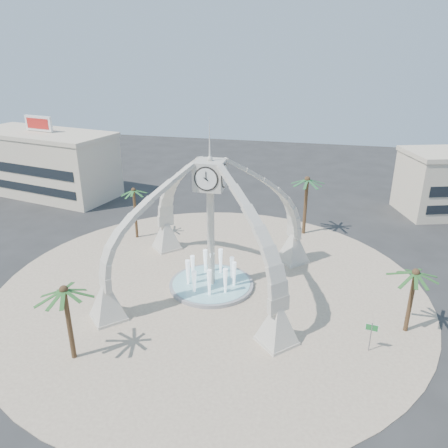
% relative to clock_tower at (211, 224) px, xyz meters
% --- Properties ---
extents(ground, '(140.00, 140.00, 0.00)m').
position_rel_clock_tower_xyz_m(ground, '(0.00, 0.00, -6.49)').
color(ground, '#282828').
rests_on(ground, ground).
extents(plaza, '(40.00, 40.00, 0.06)m').
position_rel_clock_tower_xyz_m(plaza, '(0.00, 0.00, -6.46)').
color(plaza, beige).
rests_on(plaza, ground).
extents(clock_tower, '(17.94, 17.94, 16.30)m').
position_rel_clock_tower_xyz_m(clock_tower, '(0.00, 0.00, 0.00)').
color(clock_tower, '#BBB4A7').
rests_on(clock_tower, ground).
extents(fountain, '(8.00, 8.00, 3.62)m').
position_rel_clock_tower_xyz_m(fountain, '(0.00, 0.00, -6.20)').
color(fountain, '#959598').
rests_on(fountain, ground).
extents(building_nw, '(23.75, 13.73, 11.90)m').
position_rel_clock_tower_xyz_m(building_nw, '(-32.00, 22.00, -1.66)').
color(building_nw, beige).
rests_on(building_nw, ground).
extents(palm_east, '(4.86, 4.86, 6.04)m').
position_rel_clock_tower_xyz_m(palm_east, '(17.02, -3.19, -1.23)').
color(palm_east, brown).
rests_on(palm_east, ground).
extents(palm_west, '(4.04, 4.04, 6.61)m').
position_rel_clock_tower_xyz_m(palm_west, '(-11.64, 9.18, -0.63)').
color(palm_west, brown).
rests_on(palm_west, ground).
extents(palm_north, '(5.01, 5.01, 7.72)m').
position_rel_clock_tower_xyz_m(palm_north, '(7.75, 14.96, 0.31)').
color(palm_north, brown).
rests_on(palm_north, ground).
extents(palm_south, '(4.83, 4.83, 6.49)m').
position_rel_clock_tower_xyz_m(palm_south, '(-7.24, -12.25, -0.81)').
color(palm_south, brown).
rests_on(palm_south, ground).
extents(street_sign, '(0.92, 0.17, 2.51)m').
position_rel_clock_tower_xyz_m(street_sign, '(13.95, -6.50, -4.70)').
color(street_sign, slate).
rests_on(street_sign, ground).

